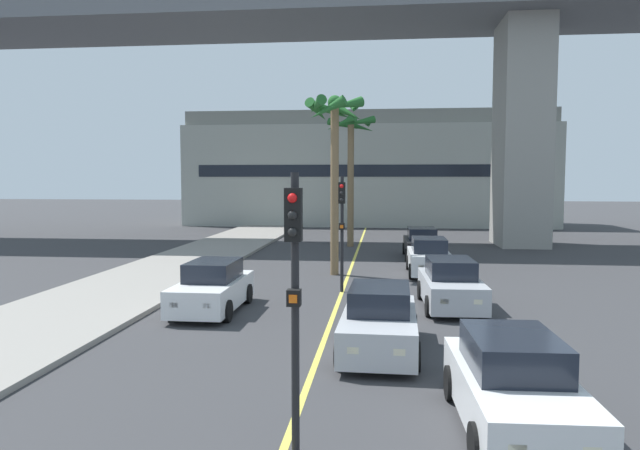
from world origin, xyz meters
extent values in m
cube|color=gray|center=(-8.00, 16.00, 0.07)|extent=(4.80, 80.00, 0.15)
cube|color=#DBCC4C|center=(0.00, 24.00, 0.00)|extent=(0.14, 56.00, 0.01)
cube|color=slate|center=(0.00, 37.43, 14.78)|extent=(83.71, 8.00, 2.40)
cube|color=gray|center=(9.80, 37.43, 6.79)|extent=(2.80, 4.40, 13.58)
cube|color=#ADB2A8|center=(0.00, 53.12, 4.33)|extent=(31.76, 8.00, 8.65)
cube|color=gray|center=(0.00, 53.12, 9.25)|extent=(31.13, 7.20, 1.20)
cube|color=black|center=(0.00, 49.10, 4.76)|extent=(28.59, 0.04, 1.00)
cube|color=#B7BABF|center=(3.62, 19.13, 0.58)|extent=(1.84, 4.15, 0.80)
cube|color=black|center=(3.62, 19.28, 1.26)|extent=(1.46, 2.10, 0.60)
cube|color=#F2EDCC|center=(4.16, 17.14, 0.63)|extent=(0.24, 0.09, 0.14)
cube|color=#F2EDCC|center=(3.22, 17.11, 0.63)|extent=(0.24, 0.09, 0.14)
cylinder|color=black|center=(4.47, 17.89, 0.32)|extent=(0.24, 0.65, 0.64)
cylinder|color=black|center=(2.86, 17.83, 0.32)|extent=(0.24, 0.65, 0.64)
cylinder|color=black|center=(4.39, 20.43, 0.32)|extent=(0.24, 0.65, 0.64)
cylinder|color=black|center=(2.77, 20.38, 0.32)|extent=(0.24, 0.65, 0.64)
cube|color=#B7BABF|center=(1.40, 14.08, 0.58)|extent=(1.80, 4.14, 0.80)
cube|color=black|center=(1.41, 14.23, 1.26)|extent=(1.45, 2.08, 0.60)
cube|color=#F2EDCC|center=(1.82, 12.06, 0.63)|extent=(0.24, 0.09, 0.14)
cube|color=#F2EDCC|center=(0.88, 12.09, 0.63)|extent=(0.24, 0.09, 0.14)
cylinder|color=black|center=(2.18, 12.79, 0.32)|extent=(0.24, 0.65, 0.64)
cylinder|color=black|center=(0.56, 12.83, 0.32)|extent=(0.24, 0.65, 0.64)
cylinder|color=black|center=(2.24, 15.33, 0.32)|extent=(0.24, 0.65, 0.64)
cylinder|color=black|center=(0.63, 15.38, 0.32)|extent=(0.24, 0.65, 0.64)
cube|color=white|center=(3.44, 25.64, 0.58)|extent=(1.71, 4.11, 0.80)
cube|color=black|center=(3.44, 25.79, 1.26)|extent=(1.40, 2.05, 0.60)
cube|color=#F2EDCC|center=(3.91, 23.63, 0.63)|extent=(0.24, 0.08, 0.14)
cube|color=#F2EDCC|center=(2.98, 23.63, 0.63)|extent=(0.24, 0.08, 0.14)
cylinder|color=black|center=(4.25, 24.37, 0.32)|extent=(0.22, 0.64, 0.64)
cylinder|color=black|center=(2.63, 24.37, 0.32)|extent=(0.22, 0.64, 0.64)
cylinder|color=black|center=(4.24, 26.91, 0.32)|extent=(0.22, 0.64, 0.64)
cylinder|color=black|center=(2.63, 26.91, 0.32)|extent=(0.22, 0.64, 0.64)
cube|color=black|center=(3.46, 30.89, 0.58)|extent=(1.77, 4.13, 0.80)
cube|color=black|center=(3.46, 31.04, 1.26)|extent=(1.43, 2.07, 0.60)
cube|color=#F2EDCC|center=(3.96, 28.88, 0.63)|extent=(0.24, 0.08, 0.14)
cube|color=#F2EDCC|center=(3.03, 28.87, 0.63)|extent=(0.24, 0.08, 0.14)
cylinder|color=black|center=(4.29, 29.63, 0.32)|extent=(0.23, 0.64, 0.64)
cylinder|color=black|center=(2.67, 29.60, 0.32)|extent=(0.23, 0.64, 0.64)
cylinder|color=black|center=(4.24, 32.17, 0.32)|extent=(0.23, 0.64, 0.64)
cylinder|color=black|center=(2.63, 32.14, 0.32)|extent=(0.23, 0.64, 0.64)
cube|color=white|center=(3.62, 10.00, 0.58)|extent=(1.84, 4.16, 0.80)
cube|color=black|center=(3.61, 10.15, 1.26)|extent=(1.46, 2.10, 0.60)
cube|color=#F2EDCC|center=(3.22, 7.98, 0.63)|extent=(0.24, 0.09, 0.14)
cylinder|color=black|center=(4.47, 8.76, 0.32)|extent=(0.24, 0.65, 0.64)
cylinder|color=black|center=(2.85, 8.71, 0.32)|extent=(0.24, 0.65, 0.64)
cylinder|color=black|center=(4.38, 11.30, 0.32)|extent=(0.24, 0.65, 0.64)
cylinder|color=black|center=(2.77, 11.25, 0.32)|extent=(0.24, 0.65, 0.64)
cube|color=white|center=(-3.78, 17.83, 0.58)|extent=(1.71, 4.10, 0.80)
cube|color=black|center=(-3.78, 17.98, 1.26)|extent=(1.40, 2.05, 0.60)
cube|color=#F2EDCC|center=(-3.32, 15.82, 0.63)|extent=(0.24, 0.08, 0.14)
cube|color=#F2EDCC|center=(-4.26, 15.82, 0.63)|extent=(0.24, 0.08, 0.14)
cylinder|color=black|center=(-2.98, 16.56, 0.32)|extent=(0.22, 0.64, 0.64)
cylinder|color=black|center=(-4.59, 16.56, 0.32)|extent=(0.22, 0.64, 0.64)
cylinder|color=black|center=(-2.97, 19.10, 0.32)|extent=(0.22, 0.64, 0.64)
cylinder|color=black|center=(-4.59, 19.10, 0.32)|extent=(0.22, 0.64, 0.64)
cylinder|color=black|center=(0.21, 8.78, 2.10)|extent=(0.12, 0.12, 4.20)
cube|color=black|center=(0.21, 8.64, 3.60)|extent=(0.24, 0.20, 0.76)
sphere|color=red|center=(0.21, 8.54, 3.84)|extent=(0.14, 0.14, 0.14)
sphere|color=black|center=(0.21, 8.54, 3.60)|extent=(0.14, 0.14, 0.14)
sphere|color=black|center=(0.21, 8.54, 3.36)|extent=(0.14, 0.14, 0.14)
cube|color=black|center=(0.21, 8.66, 2.40)|extent=(0.20, 0.16, 0.24)
cube|color=orange|center=(0.21, 8.58, 2.40)|extent=(0.12, 0.03, 0.12)
cylinder|color=black|center=(-0.01, 21.35, 2.10)|extent=(0.12, 0.12, 4.20)
cube|color=black|center=(-0.01, 21.21, 3.60)|extent=(0.24, 0.20, 0.76)
sphere|color=red|center=(-0.01, 21.11, 3.84)|extent=(0.14, 0.14, 0.14)
sphere|color=black|center=(-0.01, 21.11, 3.60)|extent=(0.14, 0.14, 0.14)
sphere|color=black|center=(-0.01, 21.11, 3.36)|extent=(0.14, 0.14, 0.14)
cube|color=black|center=(-0.01, 21.23, 2.40)|extent=(0.20, 0.16, 0.24)
cube|color=orange|center=(-0.01, 21.15, 2.40)|extent=(0.12, 0.03, 0.12)
cylinder|color=brown|center=(-0.52, 35.68, 3.72)|extent=(0.39, 0.39, 7.43)
sphere|color=#236028|center=(-0.52, 35.68, 7.58)|extent=(0.60, 0.60, 0.60)
cone|color=#236028|center=(0.51, 35.74, 7.34)|extent=(0.57, 2.14, 0.91)
cone|color=#236028|center=(-0.07, 36.61, 7.27)|extent=(2.09, 1.31, 1.03)
cone|color=#236028|center=(-1.00, 36.60, 7.38)|extent=(2.08, 1.37, 0.84)
cone|color=#236028|center=(-1.55, 35.56, 7.34)|extent=(0.67, 2.15, 0.90)
cone|color=#236028|center=(-1.07, 34.79, 7.29)|extent=(2.03, 1.49, 1.00)
cone|color=#236028|center=(-0.04, 34.76, 7.38)|extent=(2.08, 1.37, 0.83)
cylinder|color=brown|center=(-0.60, 25.14, 3.57)|extent=(0.35, 0.35, 7.14)
sphere|color=#236028|center=(-0.60, 25.14, 7.29)|extent=(0.60, 0.60, 0.60)
cone|color=#236028|center=(0.21, 25.17, 7.05)|extent=(0.50, 1.69, 0.89)
cone|color=#236028|center=(-0.10, 25.77, 6.92)|extent=(1.57, 1.37, 1.07)
cone|color=#236028|center=(-0.78, 25.92, 7.01)|extent=(1.73, 0.80, 0.95)
cone|color=#236028|center=(-1.36, 25.42, 6.97)|extent=(0.99, 1.71, 1.01)
cone|color=#236028|center=(-1.34, 24.82, 7.11)|extent=(1.06, 1.71, 0.78)
cone|color=#236028|center=(-0.82, 24.36, 6.93)|extent=(1.71, 0.88, 1.06)
cone|color=#236028|center=(-0.11, 24.49, 7.11)|extent=(1.60, 1.36, 0.79)
camera|label=1|loc=(1.49, 0.47, 4.11)|focal=32.76mm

